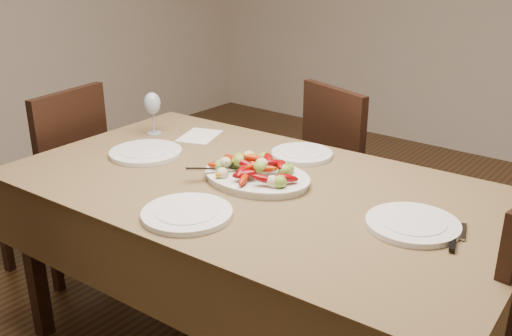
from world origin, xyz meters
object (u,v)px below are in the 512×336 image
(plate_far, at_px, (302,154))
(wine_glass, at_px, (153,112))
(plate_left, at_px, (146,153))
(dining_table, at_px, (256,274))
(chair_left, at_px, (50,180))
(chair_far, at_px, (359,175))
(plate_near, at_px, (187,214))
(plate_right, at_px, (413,224))
(serving_platter, at_px, (256,178))

(plate_far, bearing_deg, wine_glass, -165.81)
(plate_left, relative_size, plate_far, 1.19)
(dining_table, relative_size, chair_left, 1.94)
(chair_far, xyz_separation_m, wine_glass, (-0.65, -0.77, 0.39))
(chair_left, distance_m, plate_near, 1.30)
(plate_far, bearing_deg, chair_left, -160.86)
(chair_far, height_order, chair_left, same)
(chair_far, distance_m, plate_near, 1.32)
(chair_far, distance_m, plate_left, 1.13)
(plate_left, xyz_separation_m, plate_near, (0.54, -0.30, 0.00))
(chair_left, bearing_deg, plate_far, 100.41)
(chair_far, bearing_deg, plate_near, 112.40)
(dining_table, distance_m, wine_glass, 0.89)
(chair_left, height_order, plate_left, chair_left)
(chair_far, bearing_deg, plate_far, 113.52)
(plate_left, xyz_separation_m, plate_right, (1.13, 0.08, 0.00))
(serving_platter, bearing_deg, plate_right, 1.50)
(chair_left, xyz_separation_m, plate_left, (0.70, 0.03, 0.29))
(chair_far, relative_size, plate_near, 3.26)
(wine_glass, bearing_deg, serving_platter, -11.63)
(plate_right, relative_size, plate_near, 0.98)
(dining_table, height_order, chair_left, chair_left)
(plate_right, bearing_deg, chair_left, -176.46)
(chair_left, bearing_deg, wine_glass, 106.61)
(plate_right, bearing_deg, plate_near, -147.37)
(chair_far, distance_m, wine_glass, 1.08)
(plate_near, height_order, wine_glass, wine_glass)
(dining_table, xyz_separation_m, chair_left, (-1.25, -0.08, 0.10))
(plate_left, xyz_separation_m, plate_far, (0.51, 0.39, 0.00))
(chair_far, height_order, plate_far, chair_far)
(plate_right, distance_m, plate_near, 0.70)
(plate_far, bearing_deg, serving_platter, -86.33)
(serving_platter, xyz_separation_m, wine_glass, (-0.72, 0.15, 0.09))
(chair_far, xyz_separation_m, plate_far, (0.05, -0.60, 0.29))
(serving_platter, xyz_separation_m, plate_right, (0.60, 0.02, -0.00))
(plate_near, bearing_deg, serving_platter, 91.13)
(plate_far, distance_m, plate_near, 0.69)
(dining_table, xyz_separation_m, serving_platter, (-0.01, 0.02, 0.39))
(plate_far, relative_size, wine_glass, 1.22)
(plate_left, height_order, plate_near, same)
(chair_left, xyz_separation_m, plate_right, (1.83, 0.11, 0.29))
(chair_left, distance_m, plate_right, 1.86)
(chair_left, bearing_deg, chair_far, 122.35)
(dining_table, distance_m, chair_far, 0.95)
(wine_glass, bearing_deg, dining_table, -12.91)
(chair_left, height_order, plate_right, chair_left)
(chair_left, distance_m, plate_far, 1.32)
(dining_table, height_order, chair_far, chair_far)
(serving_platter, xyz_separation_m, plate_far, (-0.02, 0.32, -0.00))
(serving_platter, bearing_deg, plate_far, 93.67)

